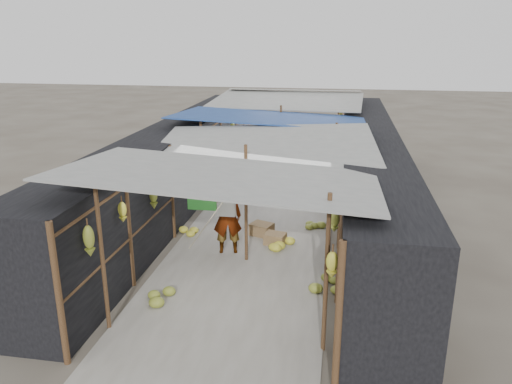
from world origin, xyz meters
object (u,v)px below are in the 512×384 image
Objects in this scene: vendor_seated at (330,192)px; black_basin at (330,199)px; crate_near at (262,230)px; vendor_elderly at (227,216)px; shopper_blue at (255,173)px.

black_basin is at bearing 176.09° from vendor_seated.
crate_near is 0.29× the size of vendor_elderly.
shopper_blue reaches higher than crate_near.
crate_near is 0.32× the size of shopper_blue.
vendor_seated is (2.24, -0.22, -0.41)m from shopper_blue.
vendor_seated is at bearing -90.00° from black_basin.
shopper_blue is at bearing -99.42° from vendor_seated.
vendor_elderly is 4.38m from vendor_seated.
vendor_elderly is at bearing -93.58° from shopper_blue.
black_basin is 0.78× the size of vendor_seated.
vendor_elderly reaches higher than vendor_seated.
shopper_blue is 2.29m from vendor_seated.
vendor_elderly is at bearing -118.44° from black_basin.
vendor_elderly reaches higher than black_basin.
vendor_elderly is 1.08× the size of shopper_blue.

